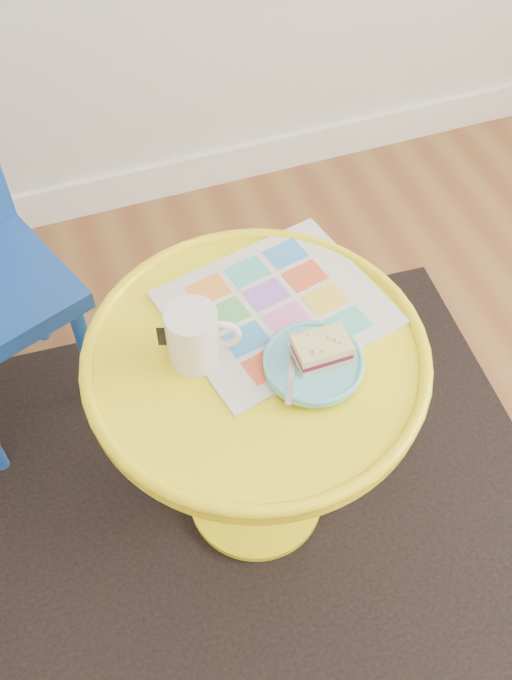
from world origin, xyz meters
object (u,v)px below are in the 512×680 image
object	(u,v)px
mug	(194,335)
plate	(313,364)
side_table	(256,404)
newspaper	(277,308)

from	to	relation	value
mug	plate	xyz separation A→B (m)	(0.17, -0.09, -0.04)
side_table	plate	world-z (taller)	plate
mug	plate	bearing A→B (deg)	-7.39
mug	plate	world-z (taller)	mug
mug	plate	distance (m)	0.20
side_table	mug	size ratio (longest dim) A/B	4.87
newspaper	plate	size ratio (longest dim) A/B	2.15
side_table	plate	bearing A→B (deg)	-38.14
newspaper	mug	size ratio (longest dim) A/B	2.96
newspaper	plate	distance (m)	0.14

